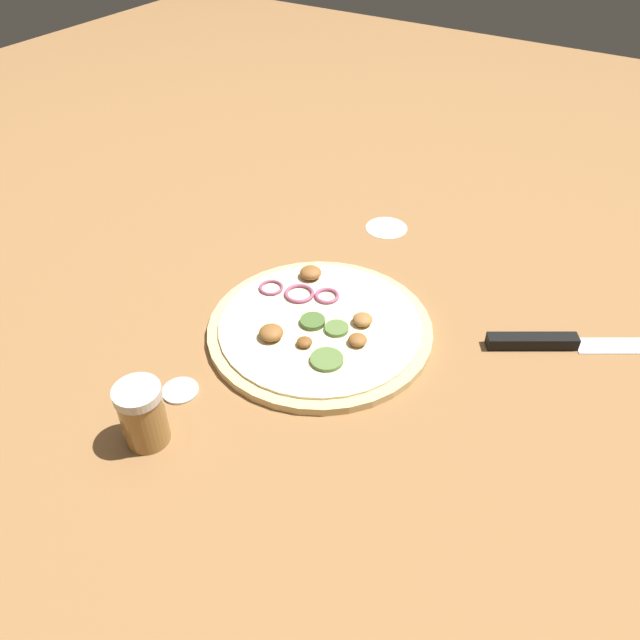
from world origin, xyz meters
The scene contains 6 objects.
ground_plane centered at (0.00, 0.00, 0.00)m, with size 3.00×3.00×0.00m, color olive.
pizza centered at (0.00, 0.00, 0.01)m, with size 0.31×0.31×0.03m.
knife centered at (0.15, -0.30, 0.01)m, with size 0.21×0.31×0.02m.
spice_jar centered at (-0.27, 0.07, 0.04)m, with size 0.05×0.05×0.08m.
loose_cap centered at (-0.19, 0.09, 0.00)m, with size 0.05×0.05×0.01m.
flour_patch centered at (0.30, 0.05, 0.00)m, with size 0.07×0.07×0.00m.
Camera 1 is at (-0.56, -0.35, 0.58)m, focal length 35.00 mm.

